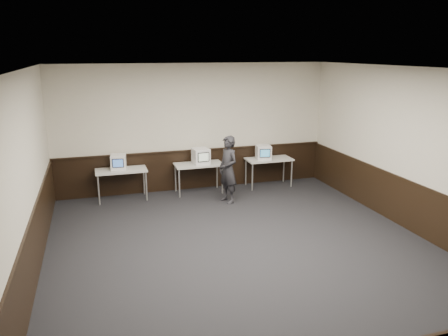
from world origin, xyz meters
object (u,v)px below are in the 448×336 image
object	(u,v)px
desk_left	(121,172)
desk_right	(269,161)
emac_left	(118,162)
emac_center	(201,156)
emac_right	(263,152)
person	(228,170)
desk_center	(199,166)

from	to	relation	value
desk_left	desk_right	bearing A→B (deg)	0.00
emac_left	emac_center	size ratio (longest dim) A/B	0.93
emac_left	emac_center	xyz separation A→B (m)	(2.01, -0.05, 0.02)
emac_right	person	world-z (taller)	person
emac_left	emac_right	world-z (taller)	emac_right
desk_center	emac_left	distance (m)	1.96
emac_right	emac_center	bearing A→B (deg)	-170.80
desk_left	emac_right	bearing A→B (deg)	-0.40
emac_center	person	world-z (taller)	person
desk_left	emac_center	distance (m)	1.98
desk_left	emac_right	distance (m)	3.64
desk_right	emac_left	world-z (taller)	emac_left
emac_right	emac_left	bearing A→B (deg)	-171.40
desk_center	desk_right	world-z (taller)	same
desk_center	emac_right	world-z (taller)	emac_right
emac_center	emac_right	distance (m)	1.67
desk_right	emac_left	xyz separation A→B (m)	(-3.85, 0.04, 0.25)
desk_center	person	bearing A→B (deg)	-61.36
emac_left	emac_center	world-z (taller)	emac_center
desk_right	desk_center	bearing A→B (deg)	180.00
desk_right	emac_center	distance (m)	1.86
desk_left	desk_center	bearing A→B (deg)	0.00
desk_left	emac_center	world-z (taller)	emac_center
desk_left	emac_left	xyz separation A→B (m)	(-0.05, 0.04, 0.25)
emac_center	person	xyz separation A→B (m)	(0.43, -0.89, -0.15)
desk_left	emac_left	bearing A→B (deg)	140.56
desk_left	person	distance (m)	2.56
desk_right	emac_left	bearing A→B (deg)	179.42
emac_left	emac_right	distance (m)	3.68
desk_right	emac_center	size ratio (longest dim) A/B	2.68
desk_center	emac_left	bearing A→B (deg)	178.85
emac_center	emac_right	bearing A→B (deg)	-4.81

